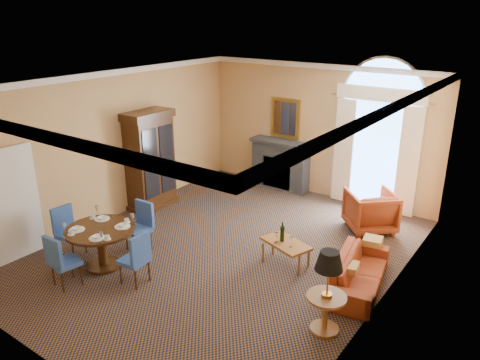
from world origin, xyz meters
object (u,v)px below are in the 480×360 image
Objects in this scene: dining_table at (101,238)px; sofa at (359,272)px; armchair at (370,211)px; armoire at (150,162)px; side_table at (328,281)px; coffee_table at (285,243)px.

dining_table is 0.66× the size of sofa.
sofa is 2.28m from armchair.
armchair is at bearing 51.98° from dining_table.
side_table is at bearing -18.81° from armoire.
coffee_table is at bearing 83.23° from sofa.
armchair is (-0.65, 2.18, 0.16)m from sofa.
dining_table reaches higher than coffee_table.
armoire is at bearing 161.19° from side_table.
dining_table is 4.08m from side_table.
armoire is 2.40× the size of armchair.
side_table is (4.01, 0.69, 0.24)m from dining_table.
sofa is 1.37m from coffee_table.
side_table is at bearing 171.24° from sofa.
sofa is 1.47m from side_table.
armchair reaches higher than coffee_table.
side_table is (5.32, -1.81, -0.28)m from armoire.
dining_table is at bearing 8.74° from armchair.
side_table is (1.40, -1.27, 0.39)m from coffee_table.
side_table is at bearing 57.88° from armchair.
sofa is at bearing 92.10° from side_table.
sofa is (5.27, -0.45, -0.82)m from armoire.
armchair is 3.63m from side_table.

